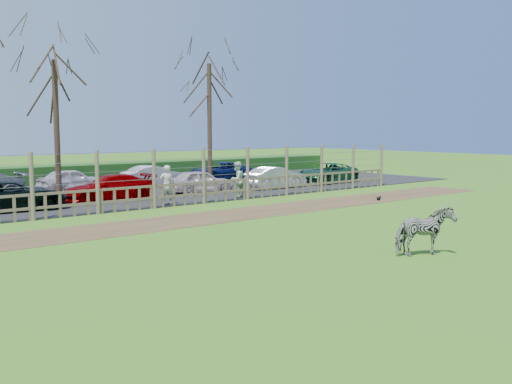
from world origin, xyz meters
TOP-DOWN VIEW (x-y plane):
  - ground at (0.00, 0.00)m, footprint 120.00×120.00m
  - dirt_strip at (0.00, 4.50)m, footprint 34.00×2.80m
  - asphalt at (0.00, 14.50)m, footprint 44.00×13.00m
  - hedge at (0.00, 21.50)m, footprint 46.00×2.00m
  - fence at (0.00, 8.00)m, footprint 30.16×0.16m
  - tree_mid at (-2.00, 13.50)m, footprint 4.80×4.80m
  - tree_right at (7.00, 14.00)m, footprint 4.80×4.80m
  - zebra at (1.03, -4.44)m, footprint 1.70×1.18m
  - visitor_a at (0.89, 8.51)m, footprint 0.71×0.54m
  - visitor_b at (4.84, 8.61)m, footprint 0.99×0.86m
  - crow at (9.41, 3.72)m, footprint 0.25×0.19m
  - car_2 at (-4.88, 10.89)m, footprint 4.41×2.20m
  - car_3 at (-0.45, 11.37)m, footprint 4.27×2.06m
  - car_4 at (4.54, 11.34)m, footprint 3.67×1.84m
  - car_5 at (9.17, 10.74)m, footprint 3.66×1.32m
  - car_6 at (13.70, 11.09)m, footprint 4.46×2.33m
  - car_10 at (-0.26, 16.38)m, footprint 3.64×1.74m
  - car_11 at (4.37, 15.88)m, footprint 3.65×1.30m
  - car_12 at (9.30, 16.28)m, footprint 4.45×2.29m

SIDE VIEW (x-z plane):
  - ground at x=0.00m, z-range 0.00..0.00m
  - dirt_strip at x=0.00m, z-range 0.00..0.01m
  - asphalt at x=0.00m, z-range 0.00..0.04m
  - crow at x=9.41m, z-range 0.00..0.21m
  - hedge at x=0.00m, z-range 0.00..1.10m
  - car_2 at x=-4.88m, z-range 0.04..1.24m
  - car_3 at x=-0.45m, z-range 0.04..1.24m
  - car_4 at x=4.54m, z-range 0.04..1.24m
  - car_5 at x=9.17m, z-range 0.04..1.24m
  - car_6 at x=13.70m, z-range 0.04..1.24m
  - car_10 at x=-0.26m, z-range 0.04..1.24m
  - car_11 at x=4.37m, z-range 0.04..1.24m
  - car_12 at x=9.30m, z-range 0.04..1.24m
  - zebra at x=1.03m, z-range 0.00..1.32m
  - fence at x=0.00m, z-range -0.45..2.05m
  - visitor_a at x=0.89m, z-range 0.04..1.76m
  - visitor_b at x=4.84m, z-range 0.04..1.76m
  - tree_mid at x=-2.00m, z-range 1.45..8.28m
  - tree_right at x=7.00m, z-range 1.57..8.92m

